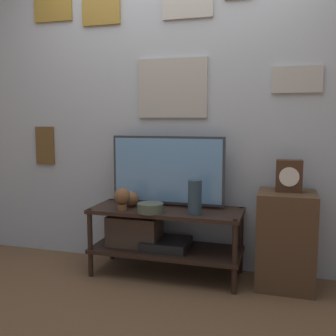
{
  "coord_description": "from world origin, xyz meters",
  "views": [
    {
      "loc": [
        0.86,
        -2.62,
        1.23
      ],
      "look_at": [
        0.01,
        0.27,
        0.86
      ],
      "focal_mm": 42.0,
      "sensor_mm": 36.0,
      "label": 1
    }
  ],
  "objects_px": {
    "television": "(168,170)",
    "vase_round_glass": "(131,199)",
    "decorative_bust": "(122,197)",
    "mantel_clock": "(289,176)",
    "vase_wide_bowl": "(150,208)",
    "vase_tall_ceramic": "(195,197)"
  },
  "relations": [
    {
      "from": "vase_round_glass",
      "to": "mantel_clock",
      "type": "relative_size",
      "value": 0.53
    },
    {
      "from": "television",
      "to": "decorative_bust",
      "type": "xyz_separation_m",
      "value": [
        -0.29,
        -0.25,
        -0.19
      ]
    },
    {
      "from": "mantel_clock",
      "to": "vase_tall_ceramic",
      "type": "bearing_deg",
      "value": -164.79
    },
    {
      "from": "vase_wide_bowl",
      "to": "vase_round_glass",
      "type": "relative_size",
      "value": 1.61
    },
    {
      "from": "decorative_bust",
      "to": "mantel_clock",
      "type": "relative_size",
      "value": 0.75
    },
    {
      "from": "television",
      "to": "vase_wide_bowl",
      "type": "bearing_deg",
      "value": -103.3
    },
    {
      "from": "mantel_clock",
      "to": "vase_round_glass",
      "type": "bearing_deg",
      "value": -176.9
    },
    {
      "from": "television",
      "to": "vase_tall_ceramic",
      "type": "bearing_deg",
      "value": -38.69
    },
    {
      "from": "mantel_clock",
      "to": "television",
      "type": "bearing_deg",
      "value": 177.55
    },
    {
      "from": "television",
      "to": "decorative_bust",
      "type": "relative_size",
      "value": 5.31
    },
    {
      "from": "vase_wide_bowl",
      "to": "mantel_clock",
      "type": "relative_size",
      "value": 0.85
    },
    {
      "from": "television",
      "to": "decorative_bust",
      "type": "bearing_deg",
      "value": -139.65
    },
    {
      "from": "vase_tall_ceramic",
      "to": "decorative_bust",
      "type": "distance_m",
      "value": 0.57
    },
    {
      "from": "television",
      "to": "vase_wide_bowl",
      "type": "height_order",
      "value": "television"
    },
    {
      "from": "television",
      "to": "mantel_clock",
      "type": "xyz_separation_m",
      "value": [
        0.93,
        -0.04,
        -0.0
      ]
    },
    {
      "from": "television",
      "to": "vase_tall_ceramic",
      "type": "distance_m",
      "value": 0.39
    },
    {
      "from": "television",
      "to": "mantel_clock",
      "type": "relative_size",
      "value": 3.96
    },
    {
      "from": "television",
      "to": "vase_round_glass",
      "type": "xyz_separation_m",
      "value": [
        -0.27,
        -0.11,
        -0.23
      ]
    },
    {
      "from": "vase_round_glass",
      "to": "vase_wide_bowl",
      "type": "bearing_deg",
      "value": -34.98
    },
    {
      "from": "television",
      "to": "vase_round_glass",
      "type": "bearing_deg",
      "value": -158.88
    },
    {
      "from": "vase_round_glass",
      "to": "mantel_clock",
      "type": "distance_m",
      "value": 1.23
    },
    {
      "from": "vase_tall_ceramic",
      "to": "vase_wide_bowl",
      "type": "bearing_deg",
      "value": -174.03
    }
  ]
}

